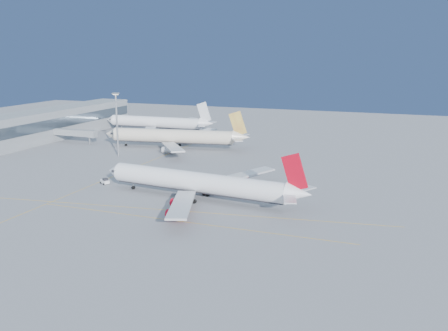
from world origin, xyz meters
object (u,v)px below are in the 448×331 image
at_px(airliner_virgin, 201,183).
at_px(pushback_tug, 105,181).
at_px(airliner_etihad, 176,136).
at_px(light_mast, 117,119).
at_px(airliner_third, 158,122).

distance_m(airliner_virgin, pushback_tug, 38.36).
bearing_deg(airliner_virgin, airliner_etihad, 127.46).
distance_m(airliner_etihad, light_mast, 31.05).
bearing_deg(light_mast, airliner_virgin, -38.53).
bearing_deg(airliner_third, airliner_virgin, -57.83).
xyz_separation_m(airliner_etihad, light_mast, (-15.39, -24.87, 10.42)).
bearing_deg(pushback_tug, airliner_etihad, 125.95).
distance_m(airliner_virgin, airliner_third, 133.55).
bearing_deg(airliner_third, pushback_tug, -72.59).
bearing_deg(airliner_etihad, pushback_tug, -94.21).
xyz_separation_m(airliner_third, light_mast, (15.02, -64.48, 10.58)).
xyz_separation_m(airliner_virgin, pushback_tug, (-37.75, 5.32, -4.26)).
relative_size(airliner_etihad, airliner_third, 1.05).
height_order(airliner_virgin, airliner_third, airliner_third).
bearing_deg(airliner_third, airliner_etihad, -53.87).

